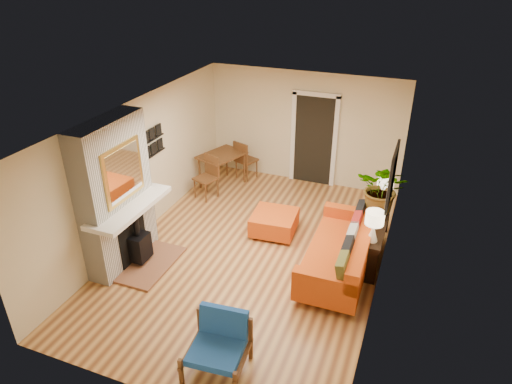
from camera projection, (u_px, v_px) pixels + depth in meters
room_shell at (323, 144)px, 9.74m from camera, size 6.50×6.50×6.50m
fireplace at (118, 198)px, 7.58m from camera, size 1.09×1.68×2.60m
sofa at (344, 252)px, 7.67m from camera, size 1.01×2.32×0.91m
ottoman at (274, 222)px, 8.82m from camera, size 0.89×0.89×0.42m
blue_chair at (219, 340)px, 5.88m from camera, size 0.83×0.82×0.80m
dining_table at (224, 161)px, 10.42m from camera, size 1.17×1.81×0.96m
console_table at (377, 227)px, 8.02m from camera, size 0.34×1.85×0.72m
lamp_near at (374, 223)px, 7.23m from camera, size 0.30×0.30×0.54m
lamp_far at (385, 187)px, 8.34m from camera, size 0.30×0.30×0.54m
houseplant at (383, 188)px, 7.98m from camera, size 0.95×0.85×0.95m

